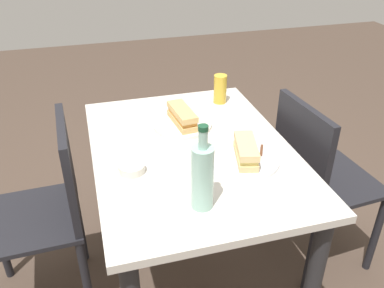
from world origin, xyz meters
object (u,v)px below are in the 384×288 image
at_px(chair_far, 315,177).
at_px(plate_far, 182,125).
at_px(plate_near, 245,160).
at_px(knife_far, 193,119).
at_px(knife_near, 261,156).
at_px(chair_near, 49,207).
at_px(baguette_sandwich_near, 246,151).
at_px(beer_glass, 220,89).
at_px(baguette_sandwich_far, 182,116).
at_px(dining_table, 192,175).
at_px(olive_bowl, 132,168).
at_px(water_bottle, 202,176).

height_order(chair_far, plate_far, chair_far).
bearing_deg(plate_near, knife_far, -163.95).
height_order(chair_far, plate_near, chair_far).
bearing_deg(knife_near, chair_far, 112.11).
bearing_deg(chair_near, knife_near, 73.09).
xyz_separation_m(baguette_sandwich_near, beer_glass, (-0.53, 0.08, 0.02)).
distance_m(baguette_sandwich_far, beer_glass, 0.30).
relative_size(baguette_sandwich_near, knife_near, 1.20).
distance_m(knife_near, beer_glass, 0.53).
xyz_separation_m(dining_table, plate_near, (0.15, 0.16, 0.13)).
bearing_deg(beer_glass, olive_bowl, -46.26).
distance_m(chair_far, chair_near, 1.16).
relative_size(beer_glass, olive_bowl, 1.44).
bearing_deg(knife_far, water_bottle, -12.94).
bearing_deg(olive_bowl, chair_far, 96.18).
relative_size(dining_table, baguette_sandwich_near, 5.28).
distance_m(dining_table, beer_glass, 0.49).
height_order(baguette_sandwich_near, knife_near, baguette_sandwich_near).
xyz_separation_m(plate_near, plate_far, (-0.34, -0.15, 0.00)).
distance_m(knife_near, plate_far, 0.40).
distance_m(chair_near, olive_bowl, 0.46).
bearing_deg(olive_bowl, knife_far, 133.90).
xyz_separation_m(chair_near, baguette_sandwich_near, (0.24, 0.74, 0.29)).
xyz_separation_m(baguette_sandwich_near, baguette_sandwich_far, (-0.34, -0.15, 0.00)).
height_order(baguette_sandwich_near, beer_glass, beer_glass).
bearing_deg(baguette_sandwich_near, beer_glass, 171.28).
bearing_deg(dining_table, beer_glass, 147.04).
height_order(dining_table, beer_glass, beer_glass).
bearing_deg(baguette_sandwich_near, knife_near, 86.64).
bearing_deg(baguette_sandwich_near, chair_far, 108.75).
distance_m(plate_near, plate_far, 0.37).
bearing_deg(knife_near, baguette_sandwich_far, -147.71).
relative_size(chair_far, beer_glass, 6.34).
bearing_deg(baguette_sandwich_far, chair_near, -80.84).
bearing_deg(baguette_sandwich_near, water_bottle, -48.94).
bearing_deg(knife_far, plate_near, 16.05).
bearing_deg(plate_far, water_bottle, -7.83).
bearing_deg(baguette_sandwich_far, chair_far, 71.15).
relative_size(dining_table, knife_far, 5.92).
bearing_deg(plate_near, olive_bowl, -97.03).
distance_m(chair_far, plate_near, 0.50).
bearing_deg(olive_bowl, beer_glass, 133.74).
relative_size(dining_table, water_bottle, 3.62).
bearing_deg(olive_bowl, dining_table, 111.11).
bearing_deg(baguette_sandwich_far, water_bottle, -7.83).
xyz_separation_m(dining_table, knife_near, (0.15, 0.22, 0.14)).
distance_m(water_bottle, olive_bowl, 0.33).
distance_m(dining_table, water_bottle, 0.43).
xyz_separation_m(plate_near, knife_far, (-0.35, -0.10, 0.01)).
bearing_deg(baguette_sandwich_far, beer_glass, 128.84).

